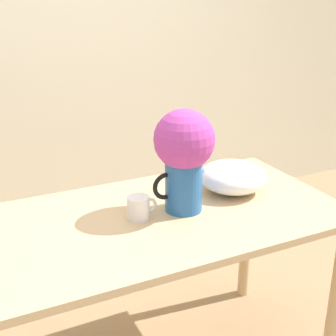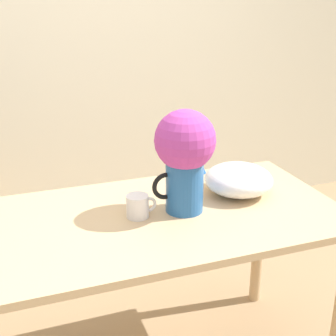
% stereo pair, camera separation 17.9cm
% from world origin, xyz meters
% --- Properties ---
extents(wall_back, '(8.00, 0.05, 2.60)m').
position_xyz_m(wall_back, '(0.00, 1.74, 1.30)').
color(wall_back, '#EDE5CC').
rests_on(wall_back, ground_plane).
extents(table, '(1.53, 0.78, 0.80)m').
position_xyz_m(table, '(-0.05, 0.13, 0.69)').
color(table, tan).
rests_on(table, ground_plane).
extents(flower_vase, '(0.25, 0.24, 0.41)m').
position_xyz_m(flower_vase, '(0.09, 0.13, 1.04)').
color(flower_vase, '#235B9E').
rests_on(flower_vase, table).
extents(coffee_mug, '(0.12, 0.09, 0.09)m').
position_xyz_m(coffee_mug, '(-0.10, 0.14, 0.84)').
color(coffee_mug, white).
rests_on(coffee_mug, table).
extents(white_bowl, '(0.29, 0.29, 0.13)m').
position_xyz_m(white_bowl, '(0.37, 0.21, 0.86)').
color(white_bowl, white).
rests_on(white_bowl, table).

